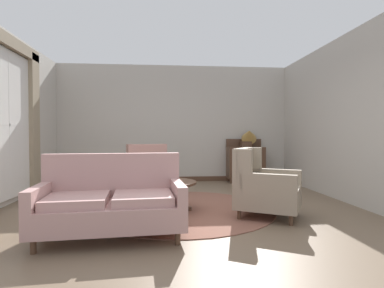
{
  "coord_description": "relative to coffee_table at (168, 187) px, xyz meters",
  "views": [
    {
      "loc": [
        -0.27,
        -4.5,
        1.16
      ],
      "look_at": [
        0.19,
        0.41,
        1.02
      ],
      "focal_mm": 28.77,
      "sensor_mm": 36.0,
      "label": 1
    }
  ],
  "objects": [
    {
      "name": "ground",
      "position": [
        0.2,
        -0.19,
        -0.37
      ],
      "size": [
        9.24,
        9.24,
        0.0
      ],
      "primitive_type": "plane",
      "color": "brown"
    },
    {
      "name": "wall_back",
      "position": [
        0.2,
        3.11,
        1.09
      ],
      "size": [
        5.97,
        0.08,
        2.92
      ],
      "primitive_type": "cube",
      "color": "#BCB7AD",
      "rests_on": "ground"
    },
    {
      "name": "wall_left",
      "position": [
        -2.7,
        0.8,
        1.09
      ],
      "size": [
        0.08,
        4.62,
        2.92
      ],
      "primitive_type": "cube",
      "color": "#BCB7AD",
      "rests_on": "ground"
    },
    {
      "name": "wall_right",
      "position": [
        3.11,
        0.8,
        1.09
      ],
      "size": [
        0.08,
        4.62,
        2.92
      ],
      "primitive_type": "cube",
      "color": "#BCB7AD",
      "rests_on": "ground"
    },
    {
      "name": "baseboard_back",
      "position": [
        0.2,
        3.06,
        -0.31
      ],
      "size": [
        5.81,
        0.03,
        0.12
      ],
      "primitive_type": "cube",
      "color": "#4C3323",
      "rests_on": "ground"
    },
    {
      "name": "area_rug",
      "position": [
        0.2,
        0.11,
        -0.37
      ],
      "size": [
        2.91,
        2.91,
        0.01
      ],
      "primitive_type": "cylinder",
      "color": "brown",
      "rests_on": "ground"
    },
    {
      "name": "window_with_curtains",
      "position": [
        -2.61,
        0.67,
        1.13
      ],
      "size": [
        0.12,
        2.09,
        2.76
      ],
      "color": "silver"
    },
    {
      "name": "coffee_table",
      "position": [
        0.0,
        0.0,
        0.0
      ],
      "size": [
        0.87,
        0.87,
        0.46
      ],
      "color": "#4C3323",
      "rests_on": "ground"
    },
    {
      "name": "porcelain_vase",
      "position": [
        0.01,
        0.03,
        0.21
      ],
      "size": [
        0.14,
        0.14,
        0.31
      ],
      "color": "brown",
      "rests_on": "coffee_table"
    },
    {
      "name": "settee",
      "position": [
        -0.66,
        -1.12,
        0.02
      ],
      "size": [
        1.69,
        0.98,
        0.94
      ],
      "rotation": [
        0.0,
        0.0,
        0.08
      ],
      "color": "tan",
      "rests_on": "ground"
    },
    {
      "name": "armchair_beside_settee",
      "position": [
        -0.44,
        1.33,
        0.06
      ],
      "size": [
        0.92,
        0.99,
        1.0
      ],
      "rotation": [
        0.0,
        0.0,
        3.42
      ],
      "color": "tan",
      "rests_on": "ground"
    },
    {
      "name": "armchair_near_sideboard",
      "position": [
        1.34,
        -0.45,
        0.05
      ],
      "size": [
        1.09,
        1.05,
        0.98
      ],
      "rotation": [
        0.0,
        0.0,
        7.35
      ],
      "color": "gray",
      "rests_on": "ground"
    },
    {
      "name": "sideboard",
      "position": [
        1.97,
        2.82,
        0.12
      ],
      "size": [
        0.9,
        0.43,
        1.07
      ],
      "color": "#4C3323",
      "rests_on": "ground"
    },
    {
      "name": "gramophone",
      "position": [
        2.02,
        2.72,
        0.77
      ],
      "size": [
        0.48,
        0.56,
        0.55
      ],
      "color": "#4C3323",
      "rests_on": "sideboard"
    }
  ]
}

